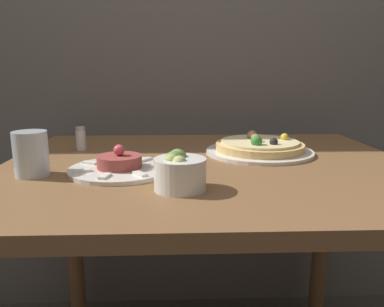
# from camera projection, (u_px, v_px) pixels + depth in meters

# --- Properties ---
(dining_table) EXTENTS (1.08, 0.88, 0.77)m
(dining_table) POSITION_uv_depth(u_px,v_px,m) (207.00, 202.00, 1.02)
(dining_table) COLOR brown
(dining_table) RESTS_ON ground_plane
(pizza_plate) EXTENTS (0.31, 0.31, 0.06)m
(pizza_plate) POSITION_uv_depth(u_px,v_px,m) (259.00, 147.00, 1.10)
(pizza_plate) COLOR silver
(pizza_plate) RESTS_ON dining_table
(tartare_plate) EXTENTS (0.25, 0.25, 0.07)m
(tartare_plate) POSITION_uv_depth(u_px,v_px,m) (120.00, 166.00, 0.90)
(tartare_plate) COLOR silver
(tartare_plate) RESTS_ON dining_table
(small_bowl) EXTENTS (0.11, 0.11, 0.08)m
(small_bowl) POSITION_uv_depth(u_px,v_px,m) (179.00, 171.00, 0.76)
(small_bowl) COLOR white
(small_bowl) RESTS_ON dining_table
(drinking_glass) EXTENTS (0.08, 0.08, 0.10)m
(drinking_glass) POSITION_uv_depth(u_px,v_px,m) (31.00, 154.00, 0.86)
(drinking_glass) COLOR silver
(drinking_glass) RESTS_ON dining_table
(salt_shaker) EXTENTS (0.03, 0.03, 0.07)m
(salt_shaker) POSITION_uv_depth(u_px,v_px,m) (81.00, 139.00, 1.15)
(salt_shaker) COLOR silver
(salt_shaker) RESTS_ON dining_table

